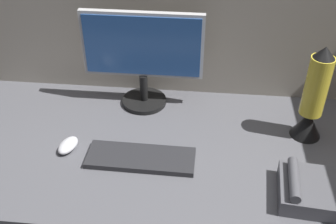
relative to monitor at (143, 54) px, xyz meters
The scene contains 7 objects.
ground_plane 41.37cm from the monitor, 47.54° to the right, with size 180.00×80.00×3.00cm, color #515156.
cubicle_wall_back 31.61cm from the monitor, 28.28° to the left, with size 180.00×5.00×79.60cm.
monitor is the anchor object (origin of this frame).
keyboard 41.12cm from the monitor, 83.57° to the right, with size 37.00×13.00×2.00cm, color #262628.
mouse 44.04cm from the monitor, 125.17° to the right, with size 5.60×9.60×3.40cm, color silver.
lava_lamp 64.47cm from the monitor, 13.66° to the right, with size 11.07×11.07×36.24cm.
desk_phone 75.93cm from the monitor, 39.11° to the right, with size 18.63×20.44×8.80cm.
Camera 1 is at (0.93, -113.40, 96.97)cm, focal length 44.12 mm.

